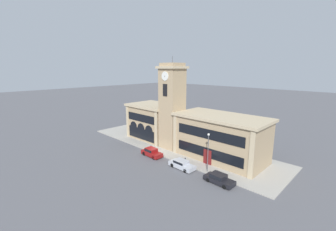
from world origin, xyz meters
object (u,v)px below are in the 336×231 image
object	(u,v)px
parked_car_near	(152,152)
parked_car_far	(219,178)
street_lamp	(208,147)
bollard	(185,161)
parked_car_mid	(182,164)

from	to	relation	value
parked_car_near	parked_car_far	size ratio (longest dim) A/B	0.98
street_lamp	bollard	xyz separation A→B (m)	(-4.17, -0.24, -3.40)
parked_car_near	parked_car_far	xyz separation A→B (m)	(13.86, 0.00, -0.06)
parked_car_far	street_lamp	distance (m)	4.82
street_lamp	parked_car_near	bearing A→B (deg)	-171.38
street_lamp	parked_car_mid	bearing A→B (deg)	-156.11
parked_car_far	street_lamp	size ratio (longest dim) A/B	0.71
bollard	street_lamp	bearing A→B (deg)	3.29
parked_car_far	bollard	bearing A→B (deg)	170.38
parked_car_mid	bollard	size ratio (longest dim) A/B	4.21
parked_car_near	parked_car_far	distance (m)	13.86
parked_car_near	street_lamp	xyz separation A→B (m)	(10.83, 1.64, 3.30)
parked_car_far	street_lamp	xyz separation A→B (m)	(-3.03, 1.64, 3.36)
parked_car_near	bollard	xyz separation A→B (m)	(6.66, 1.40, -0.10)
parked_car_near	parked_car_mid	bearing A→B (deg)	1.40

